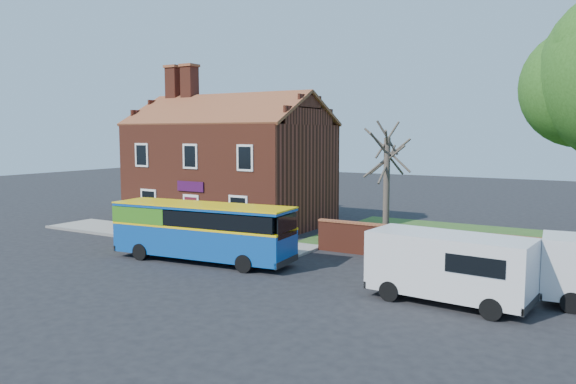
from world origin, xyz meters
The scene contains 9 objects.
ground centered at (0.00, 0.00, 0.00)m, with size 120.00×120.00×0.00m, color black.
pavement centered at (-7.00, 5.75, 0.06)m, with size 18.00×3.50×0.12m, color gray.
kerb centered at (-7.00, 4.00, 0.07)m, with size 18.00×0.15×0.14m, color slate.
grass_strip centered at (13.00, 13.00, 0.02)m, with size 26.00×12.00×0.04m, color #426B28.
shop_building centered at (-7.02, 11.50, 3.41)m, with size 12.30×8.13×10.50m.
boundary_wall centered at (13.00, 7.00, 0.81)m, with size 22.00×0.38×1.60m.
bus centered at (-1.72, 1.76, 1.54)m, with size 9.01×3.07×2.70m.
van_near centered at (10.19, 1.22, 1.37)m, with size 5.73×2.67×2.44m.
bare_tree centered at (4.89, 8.83, 3.22)m, with size 2.35×2.80×6.27m.
Camera 1 is at (15.23, -18.30, 5.98)m, focal length 35.00 mm.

